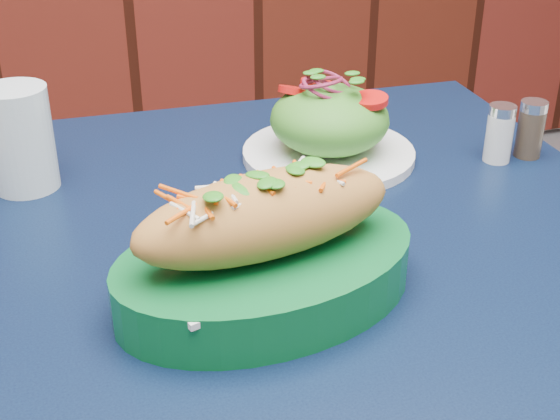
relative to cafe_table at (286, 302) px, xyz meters
name	(u,v)px	position (x,y,z in m)	size (l,w,h in m)	color
cafe_table	(286,302)	(0.00, 0.00, 0.00)	(0.84, 0.84, 0.75)	black
banh_mi_basket	(266,249)	(-0.05, -0.10, 0.14)	(0.31, 0.23, 0.13)	#0B5E29
salad_plate	(329,126)	(0.11, 0.17, 0.13)	(0.22, 0.22, 0.11)	white
water_glass	(20,139)	(-0.25, 0.20, 0.15)	(0.08, 0.08, 0.12)	silver
salt_shaker	(499,133)	(0.31, 0.09, 0.12)	(0.03, 0.03, 0.07)	white
pepper_shaker	(531,129)	(0.36, 0.09, 0.12)	(0.03, 0.03, 0.07)	#3F3326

